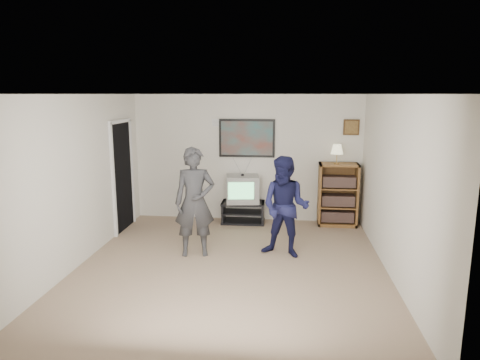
% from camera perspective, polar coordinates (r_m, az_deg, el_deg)
% --- Properties ---
extents(room_shell, '(4.51, 5.00, 2.51)m').
position_cam_1_polar(room_shell, '(6.39, -0.85, 0.11)').
color(room_shell, '#856A54').
rests_on(room_shell, ground).
extents(media_stand, '(0.85, 0.48, 0.42)m').
position_cam_1_polar(media_stand, '(8.46, 0.42, -4.32)').
color(media_stand, black).
rests_on(media_stand, room_shell).
extents(crt_television, '(0.69, 0.61, 0.53)m').
position_cam_1_polar(crt_television, '(8.35, 0.33, -1.18)').
color(crt_television, gray).
rests_on(crt_television, media_stand).
extents(bookshelf, '(0.74, 0.42, 1.21)m').
position_cam_1_polar(bookshelf, '(8.43, 12.90, -1.90)').
color(bookshelf, brown).
rests_on(bookshelf, room_shell).
extents(table_lamp, '(0.23, 0.23, 0.37)m').
position_cam_1_polar(table_lamp, '(8.25, 12.79, 3.39)').
color(table_lamp, '#F8F1BC').
rests_on(table_lamp, bookshelf).
extents(person_tall, '(0.70, 0.53, 1.71)m').
position_cam_1_polar(person_tall, '(6.68, -6.05, -2.94)').
color(person_tall, '#2E2E31').
rests_on(person_tall, room_shell).
extents(person_short, '(0.91, 0.79, 1.58)m').
position_cam_1_polar(person_short, '(6.64, 6.08, -3.62)').
color(person_short, '#15163A').
rests_on(person_short, room_shell).
extents(controller_left, '(0.07, 0.12, 0.03)m').
position_cam_1_polar(controller_left, '(6.85, -5.52, -0.27)').
color(controller_left, white).
rests_on(controller_left, person_tall).
extents(controller_right, '(0.08, 0.12, 0.03)m').
position_cam_1_polar(controller_right, '(6.83, 5.77, -1.76)').
color(controller_right, white).
rests_on(controller_right, person_short).
extents(poster, '(1.10, 0.03, 0.75)m').
position_cam_1_polar(poster, '(8.43, 0.92, 5.59)').
color(poster, black).
rests_on(poster, room_shell).
extents(air_vent, '(0.28, 0.02, 0.14)m').
position_cam_1_polar(air_vent, '(8.48, -2.81, 7.65)').
color(air_vent, white).
rests_on(air_vent, room_shell).
extents(small_picture, '(0.30, 0.03, 0.30)m').
position_cam_1_polar(small_picture, '(8.47, 14.62, 6.82)').
color(small_picture, '#3F2B14').
rests_on(small_picture, room_shell).
extents(doorway, '(0.03, 0.85, 2.00)m').
position_cam_1_polar(doorway, '(8.20, -15.44, 0.42)').
color(doorway, black).
rests_on(doorway, room_shell).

